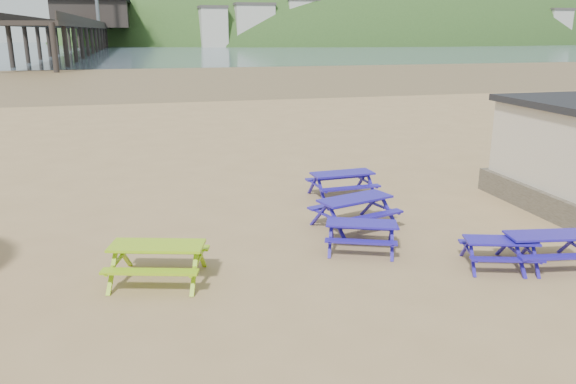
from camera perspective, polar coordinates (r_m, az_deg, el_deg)
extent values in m
plane|color=tan|center=(13.78, 2.85, -5.58)|extent=(400.00, 400.00, 0.00)
plane|color=brown|center=(67.53, -11.25, 11.45)|extent=(400.00, 400.00, 0.00)
plane|color=#4D606E|center=(182.34, -13.52, 14.04)|extent=(400.00, 400.00, 0.00)
cube|color=#1F1398|center=(14.94, 6.84, -0.67)|extent=(2.13, 1.32, 0.06)
cube|color=#1F1398|center=(15.53, 5.30, -1.16)|extent=(1.99, 0.85, 0.06)
cube|color=#1F1398|center=(14.54, 8.40, -2.48)|extent=(1.99, 0.85, 0.06)
cube|color=#1F1398|center=(17.64, 5.55, 1.90)|extent=(1.98, 0.87, 0.05)
cube|color=#1F1398|center=(18.29, 4.73, 1.46)|extent=(1.95, 0.38, 0.05)
cube|color=#1F1398|center=(17.15, 6.37, 0.42)|extent=(1.95, 0.38, 0.05)
cube|color=#1F1398|center=(13.47, 7.48, -3.17)|extent=(1.78, 1.22, 0.05)
cube|color=#1F1398|center=(14.08, 7.45, -3.43)|extent=(1.62, 0.83, 0.05)
cube|color=#1F1398|center=(13.04, 7.42, -5.04)|extent=(1.62, 0.83, 0.05)
cube|color=#1F1398|center=(13.28, 20.83, -4.61)|extent=(1.66, 1.04, 0.04)
cube|color=#1F1398|center=(13.82, 20.10, -4.80)|extent=(1.55, 0.67, 0.04)
cube|color=#1F1398|center=(12.91, 21.39, -6.42)|extent=(1.55, 0.67, 0.04)
cube|color=#1F1398|center=(13.75, 24.81, -4.00)|extent=(1.85, 0.96, 0.05)
cube|color=#1F1398|center=(14.31, 23.56, -4.25)|extent=(1.77, 0.53, 0.05)
cube|color=#1F1398|center=(13.37, 25.89, -5.94)|extent=(1.77, 0.53, 0.05)
cube|color=#8DC410|center=(12.02, -13.18, -5.32)|extent=(2.07, 1.26, 0.05)
cube|color=#8DC410|center=(12.70, -12.37, -5.54)|extent=(1.94, 0.79, 0.05)
cube|color=#8DC410|center=(11.56, -13.89, -7.87)|extent=(1.94, 0.79, 0.05)
cube|color=black|center=(187.77, -19.37, 15.48)|extent=(9.00, 220.00, 0.60)
cube|color=black|center=(198.79, -19.23, 16.63)|extent=(22.00, 30.00, 8.00)
cube|color=black|center=(198.95, -19.35, 17.87)|extent=(24.00, 32.00, 0.60)
ellipsoid|color=#2D4C1E|center=(260.20, 7.02, 12.63)|extent=(264.00, 144.00, 108.00)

